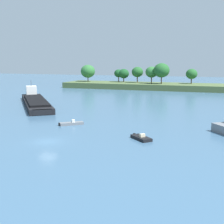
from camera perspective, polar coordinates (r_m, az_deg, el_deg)
name	(u,v)px	position (r m, az deg, el deg)	size (l,w,h in m)	color
ground_plane	(47,142)	(48.60, -11.72, -5.32)	(400.00, 400.00, 0.00)	#3D607F
treeline_island	(145,82)	(136.38, 6.02, 5.39)	(74.12, 17.20, 10.98)	#4C6038
fishing_skiff	(141,138)	(49.00, 5.34, -4.71)	(3.97, 3.92, 0.98)	black
small_motorboat	(71,123)	(60.10, -7.41, -2.08)	(4.28, 3.80, 1.02)	slate
cargo_barge	(35,101)	(88.71, -13.80, 1.91)	(25.53, 30.68, 5.95)	black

